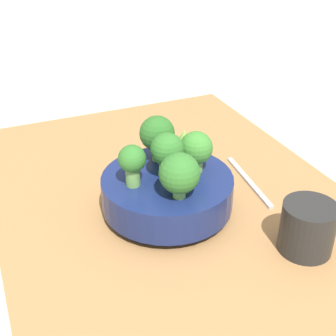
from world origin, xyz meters
TOP-DOWN VIEW (x-y plane):
  - ground_plane at (0.00, 0.00)m, footprint 6.00×6.00m
  - table at (0.00, 0.00)m, footprint 0.95×0.64m
  - bowl at (-0.00, 0.03)m, footprint 0.23×0.23m
  - broccoli_floret_center at (-0.00, 0.03)m, footprint 0.06×0.06m
  - broccoli_floret_right at (0.06, 0.02)m, footprint 0.06×0.06m
  - broccoli_floret_back at (-0.00, 0.09)m, footprint 0.05×0.05m
  - romanesco_piece_near at (0.03, -0.02)m, footprint 0.05×0.05m
  - broccoli_floret_front at (-0.00, -0.03)m, footprint 0.06×0.06m
  - broccoli_floret_left at (-0.06, 0.03)m, footprint 0.07×0.07m
  - cup at (-0.18, -0.13)m, footprint 0.09×0.09m
  - fork at (0.02, -0.16)m, footprint 0.19×0.03m

SIDE VIEW (x-z plane):
  - ground_plane at x=0.00m, z-range 0.00..0.00m
  - table at x=0.00m, z-range 0.00..0.05m
  - fork at x=0.02m, z-range 0.05..0.05m
  - bowl at x=0.00m, z-range 0.05..0.12m
  - cup at x=-0.18m, z-range 0.05..0.13m
  - broccoli_floret_left at x=-0.06m, z-range 0.12..0.20m
  - romanesco_piece_near at x=0.03m, z-range 0.13..0.20m
  - broccoli_floret_front at x=0.00m, z-range 0.12..0.20m
  - broccoli_floret_back at x=0.00m, z-range 0.13..0.20m
  - broccoli_floret_center at x=0.00m, z-range 0.13..0.21m
  - broccoli_floret_right at x=0.06m, z-range 0.13..0.21m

